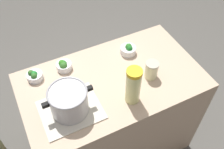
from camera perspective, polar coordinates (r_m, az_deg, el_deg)
ground_plane at (r=2.37m, az=-0.00°, el=-14.49°), size 8.00×8.00×0.00m
counter_slab at (r=2.00m, az=-0.00°, el=-9.01°), size 1.17×0.68×0.85m
dish_cloth at (r=1.53m, az=-9.12°, el=-7.73°), size 0.35×0.29×0.01m
cooking_pot at (r=1.45m, az=-9.55°, el=-5.74°), size 0.29×0.22×0.17m
lemonade_pitcher at (r=1.46m, az=4.70°, el=-2.50°), size 0.09×0.09×0.25m
mason_jar at (r=1.64m, az=8.73°, el=1.03°), size 0.09×0.09×0.12m
broccoli_bowl_front at (r=1.72m, az=-10.63°, el=1.96°), size 0.10×0.10×0.07m
broccoli_bowl_center at (r=1.80m, az=3.62°, el=5.51°), size 0.11×0.11×0.08m
broccoli_bowl_back at (r=1.71m, az=-16.78°, el=-0.27°), size 0.10×0.10×0.07m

